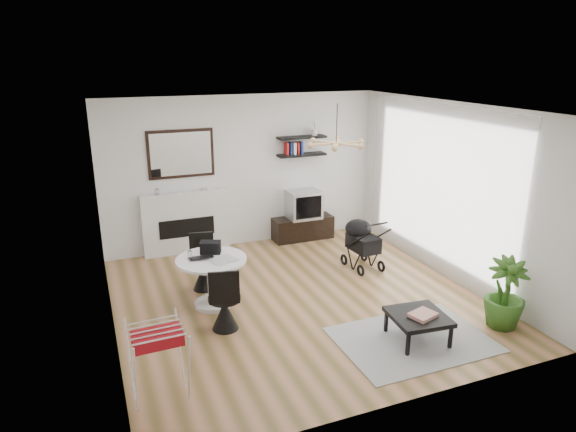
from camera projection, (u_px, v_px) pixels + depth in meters
name	position (u px, v px, depth m)	size (l,w,h in m)	color
floor	(298.00, 299.00, 7.35)	(5.00, 5.00, 0.00)	brown
ceiling	(299.00, 108.00, 6.54)	(5.00, 5.00, 0.00)	white
wall_back	(244.00, 172.00, 9.16)	(5.00, 5.00, 0.00)	white
wall_left	(104.00, 232.00, 6.05)	(5.00, 5.00, 0.00)	white
wall_right	(449.00, 191.00, 7.83)	(5.00, 5.00, 0.00)	white
sheer_curtain	(435.00, 189.00, 7.97)	(0.04, 3.60, 2.60)	white
fireplace	(185.00, 215.00, 8.90)	(1.50, 0.17, 2.16)	white
shelf_lower	(302.00, 155.00, 9.35)	(0.90, 0.25, 0.04)	black
shelf_upper	(302.00, 137.00, 9.25)	(0.90, 0.25, 0.04)	black
pendant_lamp	(336.00, 143.00, 7.22)	(0.90, 0.90, 0.10)	tan
tv_console	(303.00, 228.00, 9.69)	(1.14, 0.40, 0.43)	black
crt_tv	(303.00, 204.00, 9.55)	(0.60, 0.52, 0.52)	#B9B9BB
dining_table	(212.00, 275.00, 7.03)	(0.97, 0.97, 0.71)	white
laptop	(202.00, 259.00, 6.90)	(0.33, 0.21, 0.03)	black
black_bag	(211.00, 247.00, 7.12)	(0.28, 0.17, 0.17)	black
newspaper	(224.00, 260.00, 6.89)	(0.33, 0.27, 0.01)	beige
drinking_glass	(190.00, 255.00, 6.95)	(0.06, 0.06, 0.11)	white
chair_far	(203.00, 272.00, 7.61)	(0.41, 0.42, 0.83)	black
chair_near	(225.00, 310.00, 6.46)	(0.44, 0.45, 0.87)	black
drying_rack	(159.00, 362.00, 5.08)	(0.57, 0.53, 0.82)	white
stroller	(361.00, 245.00, 8.36)	(0.48, 0.74, 0.88)	black
rug	(412.00, 340.00, 6.29)	(1.83, 1.32, 0.01)	#9B9B9B
coffee_table	(418.00, 317.00, 6.20)	(0.72, 0.72, 0.34)	black
magazines	(423.00, 315.00, 6.14)	(0.31, 0.24, 0.04)	#DA4D36
potted_plant	(505.00, 293.00, 6.49)	(0.52, 0.52, 0.92)	#31601B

